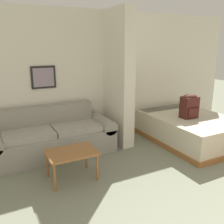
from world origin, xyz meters
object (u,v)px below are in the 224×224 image
(bed, at_px, (188,128))
(backpack, at_px, (190,106))
(couch, at_px, (53,137))
(coffee_table, at_px, (71,155))

(bed, distance_m, backpack, 0.53)
(couch, xyz_separation_m, bed, (2.67, -0.63, -0.04))
(couch, relative_size, coffee_table, 3.10)
(couch, distance_m, coffee_table, 1.01)
(couch, bearing_deg, bed, -13.27)
(backpack, bearing_deg, couch, 164.08)
(coffee_table, xyz_separation_m, bed, (2.65, 0.38, -0.11))
(coffee_table, relative_size, bed, 0.35)
(couch, relative_size, backpack, 4.62)
(backpack, bearing_deg, bed, 41.16)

